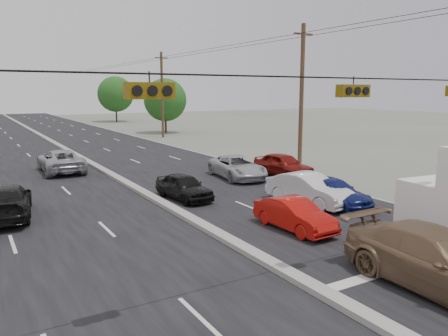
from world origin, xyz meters
The scene contains 17 objects.
ground centered at (0.00, 0.00, 0.00)m, with size 200.00×200.00×0.00m, color #606356.
road_surface centered at (0.00, 30.00, 0.00)m, with size 20.00×160.00×0.02m, color black.
center_median centered at (0.00, 30.00, 0.10)m, with size 0.50×160.00×0.20m, color gray.
utility_pole_right_b centered at (12.50, 15.00, 5.11)m, with size 1.60×0.30×10.00m.
utility_pole_right_c centered at (12.50, 40.00, 5.11)m, with size 1.60×0.30×10.00m.
traffic_signals centered at (1.40, 0.00, 5.49)m, with size 25.00×0.30×0.54m.
tree_right_mid centered at (15.00, 45.00, 4.34)m, with size 5.60×5.60×7.14m.
tree_right_far centered at (16.00, 70.00, 4.96)m, with size 6.40×6.40×8.16m.
tan_sedan centered at (3.00, -2.06, 0.83)m, with size 2.32×5.72×1.66m, color brown.
red_sedan centered at (3.00, 4.13, 0.62)m, with size 1.31×3.77×1.24m, color #B5100B.
queue_car_a centered at (1.40, 10.90, 0.65)m, with size 1.55×3.84×1.31m, color black.
queue_car_b centered at (6.17, 6.86, 0.75)m, with size 1.58×4.54×1.50m, color silver.
queue_car_c centered at (6.70, 14.17, 0.70)m, with size 2.32×5.02×1.40m, color #A5A7AD.
queue_car_d centered at (7.00, 6.14, 0.64)m, with size 1.80×4.42×1.28m, color navy.
queue_car_e centered at (9.53, 13.13, 0.75)m, with size 1.78×4.42×1.50m, color maroon.
oncoming_near centered at (-6.70, 11.80, 0.74)m, with size 2.06×5.07×1.47m, color black.
oncoming_far centered at (-2.51, 22.09, 0.77)m, with size 2.54×5.52×1.53m, color #9E9FA5.
Camera 1 is at (-7.89, -8.78, 5.44)m, focal length 35.00 mm.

